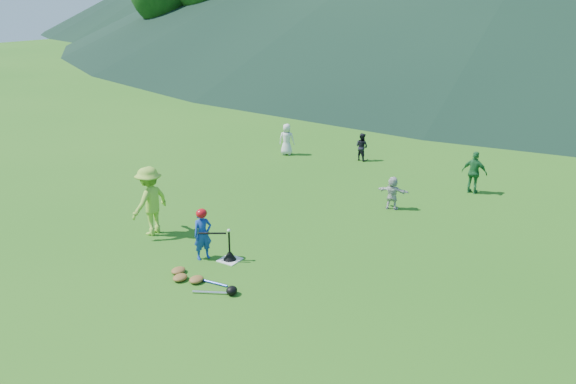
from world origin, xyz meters
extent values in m
plane|color=#236116|center=(0.00, 0.00, 0.00)|extent=(120.00, 120.00, 0.00)
cube|color=silver|center=(0.00, 0.00, 0.01)|extent=(0.45, 0.45, 0.02)
sphere|color=white|center=(0.00, 0.00, 0.74)|extent=(0.08, 0.08, 0.08)
imported|color=#163A9E|center=(-0.57, -0.23, 0.59)|extent=(0.45, 0.52, 1.19)
imported|color=#8FC239|center=(-2.59, 0.17, 0.88)|extent=(0.68, 1.15, 1.76)
imported|color=silver|center=(-3.62, 8.19, 0.59)|extent=(0.67, 0.55, 1.18)
imported|color=black|center=(-0.92, 8.99, 0.51)|extent=(0.56, 0.48, 1.01)
imported|color=#1F6832|center=(3.46, 7.57, 0.65)|extent=(0.78, 0.36, 1.30)
imported|color=#BBBBBB|center=(1.88, 5.00, 0.48)|extent=(0.92, 0.41, 0.95)
cone|color=black|center=(0.00, 0.00, 0.11)|extent=(0.30, 0.30, 0.18)
cylinder|color=black|center=(0.00, 0.00, 0.45)|extent=(0.04, 0.04, 0.50)
ellipsoid|color=#AF0B13|center=(-0.57, -0.23, 1.11)|extent=(0.24, 0.26, 0.22)
cylinder|color=black|center=(-0.27, -0.25, 0.70)|extent=(0.57, 0.33, 0.07)
ellipsoid|color=olive|center=(-0.32, -1.31, 0.06)|extent=(0.28, 0.34, 0.13)
ellipsoid|color=olive|center=(0.03, -1.19, 0.06)|extent=(0.28, 0.34, 0.13)
ellipsoid|color=olive|center=(-0.57, -1.09, 0.06)|extent=(0.28, 0.34, 0.13)
cylinder|color=silver|center=(0.58, -1.41, 0.03)|extent=(0.67, 0.38, 0.06)
cylinder|color=#263FA5|center=(0.38, -1.06, 0.03)|extent=(0.68, 0.13, 0.05)
ellipsoid|color=black|center=(0.98, -1.21, 0.09)|extent=(0.22, 0.24, 0.19)
cube|color=gray|center=(0.00, 28.00, 0.60)|extent=(70.00, 0.03, 1.20)
cube|color=yellow|center=(0.00, 28.00, 1.24)|extent=(70.00, 0.08, 0.08)
cylinder|color=gray|center=(-35.00, 28.00, 0.60)|extent=(0.07, 0.07, 1.30)
cylinder|color=gray|center=(0.00, 28.00, 0.60)|extent=(0.07, 0.07, 1.30)
cylinder|color=#382314|center=(-32.00, 32.00, 1.57)|extent=(0.56, 0.56, 3.15)
cylinder|color=#382314|center=(-27.20, 33.50, 1.87)|extent=(0.56, 0.56, 3.74)
cylinder|color=#382314|center=(-22.40, 35.00, 2.17)|extent=(0.56, 0.56, 4.34)
cylinder|color=#382314|center=(-17.60, 32.00, 1.59)|extent=(0.56, 0.56, 3.18)
cylinder|color=#382314|center=(-12.80, 33.50, 1.89)|extent=(0.56, 0.56, 3.78)
cylinder|color=#382314|center=(-8.00, 35.00, 2.19)|extent=(0.56, 0.56, 4.38)
cylinder|color=#382314|center=(-3.20, 32.00, 1.61)|extent=(0.56, 0.56, 3.22)
cylinder|color=#382314|center=(1.60, 33.50, 1.91)|extent=(0.56, 0.56, 3.81)
camera|label=1|loc=(7.24, -9.07, 5.76)|focal=35.00mm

